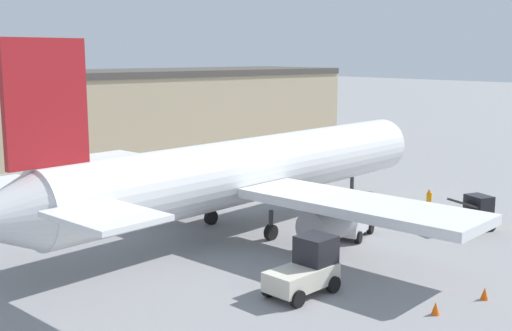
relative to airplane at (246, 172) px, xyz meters
name	(u,v)px	position (x,y,z in m)	size (l,w,h in m)	color
ground_plane	(256,227)	(0.90, 0.12, -3.62)	(400.00, 400.00, 0.00)	gray
terminal_building	(8,117)	(-1.82, 35.46, 0.77)	(80.44, 14.63, 8.76)	tan
airplane	(246,172)	(0.00, 0.00, 0.00)	(36.59, 30.17, 11.31)	silver
ground_crew_worker	(429,200)	(12.17, -4.61, -2.75)	(0.36, 0.36, 1.63)	#1E2338
baggage_tug	(306,268)	(-4.48, -9.82, -2.48)	(3.60, 2.24, 2.50)	beige
belt_loader_truck	(472,214)	(10.64, -8.76, -2.62)	(3.03, 2.59, 2.08)	yellow
pushback_tug	(352,217)	(4.12, -4.88, -2.51)	(3.68, 3.06, 2.46)	#B2B2B7
safety_cone_near	(485,293)	(0.93, -15.43, -3.34)	(0.36, 0.36, 0.55)	#EF590F
safety_cone_far	(436,308)	(-2.12, -15.02, -3.34)	(0.36, 0.36, 0.55)	#EF590F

